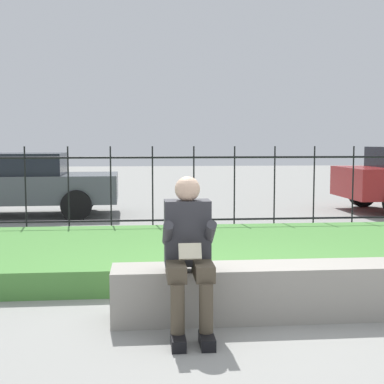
{
  "coord_description": "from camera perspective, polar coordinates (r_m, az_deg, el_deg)",
  "views": [
    {
      "loc": [
        -0.82,
        -4.54,
        1.56
      ],
      "look_at": [
        -0.25,
        1.67,
        0.97
      ],
      "focal_mm": 50.0,
      "sensor_mm": 36.0,
      "label": 1
    }
  ],
  "objects": [
    {
      "name": "person_seated_reader",
      "position": [
        4.38,
        -0.38,
        -5.91
      ],
      "size": [
        0.42,
        0.73,
        1.27
      ],
      "color": "black",
      "rests_on": "ground_plane"
    },
    {
      "name": "iron_fence",
      "position": [
        8.62,
        0.19,
        0.21
      ],
      "size": [
        7.3,
        0.03,
        1.49
      ],
      "color": "black",
      "rests_on": "ground_plane"
    },
    {
      "name": "stone_bench",
      "position": [
        4.86,
        7.71,
        -10.76
      ],
      "size": [
        2.68,
        0.45,
        0.47
      ],
      "color": "gray",
      "rests_on": "ground_plane"
    },
    {
      "name": "grass_berm",
      "position": [
        6.9,
        1.67,
        -6.48
      ],
      "size": [
        9.3,
        2.92,
        0.28
      ],
      "color": "#4C893D",
      "rests_on": "ground_plane"
    },
    {
      "name": "ground_plane",
      "position": [
        4.87,
        4.82,
        -13.28
      ],
      "size": [
        60.0,
        60.0,
        0.0
      ],
      "primitive_type": "plane",
      "color": "gray"
    },
    {
      "name": "car_parked_left",
      "position": [
        11.8,
        -18.39,
        0.97
      ],
      "size": [
        4.23,
        1.98,
        1.32
      ],
      "rotation": [
        0.0,
        0.0,
        0.03
      ],
      "color": "#4C5156",
      "rests_on": "ground_plane"
    }
  ]
}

